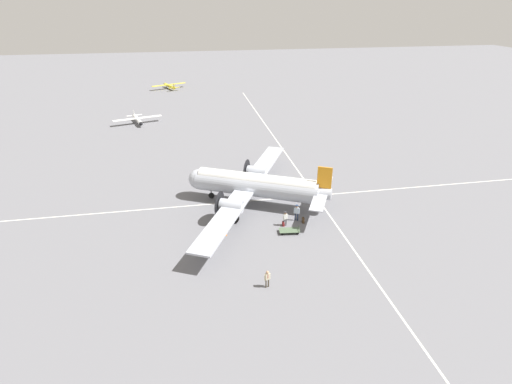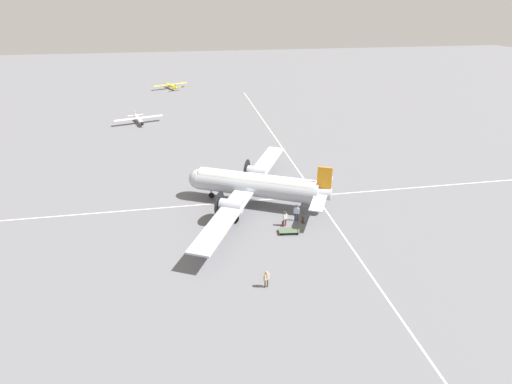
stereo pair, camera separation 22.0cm
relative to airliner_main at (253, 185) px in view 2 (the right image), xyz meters
The scene contains 13 objects.
ground_plane 2.46m from the airliner_main, 116.51° to the right, with size 300.00×300.00×0.00m, color slate.
apron_line_eastwest 8.20m from the airliner_main, 91.30° to the right, with size 120.00×0.16×0.01m.
apron_line_northsouth 2.57m from the airliner_main, 24.68° to the right, with size 0.16×120.00×0.01m.
airliner_main is the anchor object (origin of this frame).
crew_foreground 14.94m from the airliner_main, behind, with size 0.28×0.53×1.62m.
passenger_boarding 6.16m from the airliner_main, 155.52° to the right, with size 0.34×0.54×1.64m.
ramp_agent 6.20m from the airliner_main, 139.55° to the right, with size 0.40×0.59×1.84m.
suitcase_near_door 6.30m from the airliner_main, 156.92° to the right, with size 0.46×0.18×0.47m.
suitcase_upright_spare 7.23m from the airliner_main, 139.19° to the right, with size 0.38×0.20×0.66m.
baggage_cart 7.70m from the airliner_main, 159.47° to the right, with size 1.29×2.16×0.56m.
light_aircraft_distant 68.82m from the airliner_main, ahead, with size 6.89×8.88×1.82m.
light_aircraft_taxiing 39.62m from the airliner_main, 23.60° to the left, with size 6.80×8.91×1.78m.
traffic_cone 7.62m from the airliner_main, 147.18° to the left, with size 0.49×0.49×0.64m.
Camera 2 is at (-40.24, 7.05, 21.47)m, focal length 28.00 mm.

